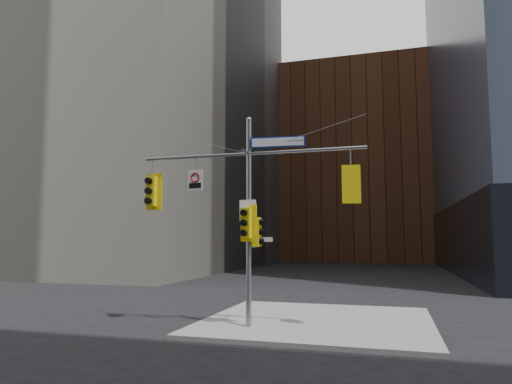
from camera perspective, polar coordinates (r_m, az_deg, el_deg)
The scene contains 13 objects.
ground at distance 14.02m, azimuth -3.50°, elevation -18.47°, with size 160.00×160.00×0.00m, color black.
sidewalk_corner at distance 17.34m, azimuth 7.71°, elevation -15.74°, with size 8.00×8.00×0.15m, color gray.
brick_midrise at distance 71.86m, azimuth 12.56°, elevation 2.99°, with size 26.00×20.00×28.00m, color brown.
signal_assembly at distance 15.64m, azimuth -0.91°, elevation -0.90°, with size 8.00×0.80×7.30m.
traffic_light_west_arm at distance 17.17m, azimuth -12.91°, elevation 0.08°, with size 0.65×0.54×1.36m.
traffic_light_east_arm at distance 15.02m, azimuth 11.81°, elevation 0.90°, with size 0.59×0.50×1.24m.
traffic_light_pole_side at distance 15.49m, azimuth 0.23°, elevation -5.02°, with size 0.39×0.33×0.99m.
traffic_light_pole_front at distance 15.33m, azimuth -1.21°, elevation -3.89°, with size 0.59×0.52×1.25m.
street_sign_blade at distance 15.65m, azimuth 2.74°, elevation 6.26°, with size 1.89×0.23×0.37m.
regulatory_sign_arm at distance 16.40m, azimuth -7.60°, elevation 1.57°, with size 0.58×0.12×0.73m.
regulatory_sign_pole at distance 15.49m, azimuth -1.04°, elevation -2.43°, with size 0.57×0.07×0.75m.
street_blade_ew at distance 15.45m, azimuth 0.69°, elevation -5.95°, with size 0.76×0.07×0.15m.
street_blade_ns at distance 16.01m, azimuth -0.42°, elevation -6.69°, with size 0.04×0.83×0.17m.
Camera 1 is at (4.65, -12.87, 3.05)m, focal length 32.00 mm.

